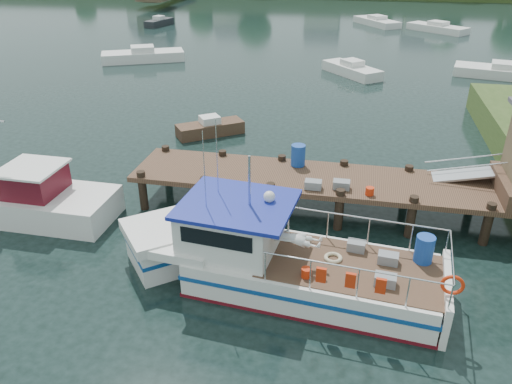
% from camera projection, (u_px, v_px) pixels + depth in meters
% --- Properties ---
extents(ground_plane, '(160.00, 160.00, 0.00)m').
position_uv_depth(ground_plane, '(288.00, 206.00, 19.71)').
color(ground_plane, black).
extents(dock, '(16.60, 3.00, 4.78)m').
position_uv_depth(dock, '(474.00, 169.00, 17.52)').
color(dock, '#4B3323').
rests_on(dock, ground).
extents(lobster_boat, '(10.31, 3.83, 4.96)m').
position_uv_depth(lobster_boat, '(272.00, 259.00, 14.98)').
color(lobster_boat, silver).
rests_on(lobster_boat, ground).
extents(work_boat, '(8.19, 2.56, 4.33)m').
position_uv_depth(work_boat, '(17.00, 198.00, 18.88)').
color(work_boat, silver).
rests_on(work_boat, ground).
extents(moored_rowboat, '(3.57, 3.07, 1.03)m').
position_uv_depth(moored_rowboat, '(210.00, 128.00, 26.62)').
color(moored_rowboat, '#4B3323').
rests_on(moored_rowboat, ground).
extents(moored_far, '(6.55, 5.87, 1.12)m').
position_uv_depth(moored_far, '(438.00, 28.00, 54.97)').
color(moored_far, silver).
rests_on(moored_far, ground).
extents(moored_a, '(7.08, 4.97, 1.24)m').
position_uv_depth(moored_a, '(143.00, 55.00, 42.19)').
color(moored_a, silver).
rests_on(moored_a, ground).
extents(moored_b, '(4.77, 5.13, 1.16)m').
position_uv_depth(moored_b, '(352.00, 69.00, 37.95)').
color(moored_b, silver).
rests_on(moored_b, ground).
extents(moored_c, '(7.46, 3.87, 1.12)m').
position_uv_depth(moored_c, '(505.00, 72.00, 37.30)').
color(moored_c, silver).
rests_on(moored_c, ground).
extents(moored_d, '(5.60, 6.75, 1.13)m').
position_uv_depth(moored_d, '(377.00, 22.00, 58.92)').
color(moored_d, silver).
rests_on(moored_d, ground).
extents(moored_e, '(2.38, 4.31, 1.13)m').
position_uv_depth(moored_e, '(159.00, 22.00, 58.57)').
color(moored_e, black).
rests_on(moored_e, ground).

